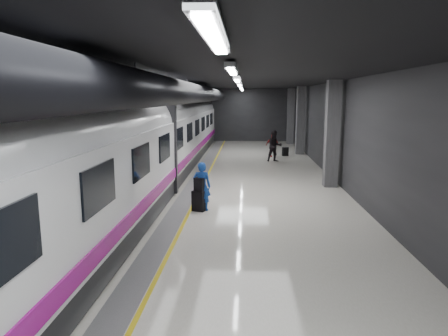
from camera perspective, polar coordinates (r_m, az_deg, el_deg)
name	(u,v)px	position (r m, az deg, el deg)	size (l,w,h in m)	color
ground	(222,196)	(15.55, -0.33, -4.03)	(40.00, 40.00, 0.00)	silver
platform_hall	(216,104)	(16.06, -1.16, 9.17)	(10.02, 40.02, 4.51)	black
train	(137,143)	(15.72, -12.26, 3.56)	(3.05, 38.00, 4.05)	black
traveler_main	(202,186)	(13.47, -3.19, -2.63)	(0.61, 0.40, 1.66)	blue
suitcase_main	(199,201)	(13.50, -3.63, -4.71)	(0.42, 0.27, 0.69)	black
shoulder_bag	(199,184)	(13.37, -3.58, -2.35)	(0.33, 0.18, 0.44)	black
traveler_far_a	(275,146)	(23.90, 7.24, 3.12)	(0.90, 0.71, 1.86)	black
traveler_far_b	(272,145)	(25.92, 6.94, 3.27)	(0.88, 0.37, 1.51)	maroon
suitcase_far	(285,152)	(26.49, 8.75, 2.34)	(0.38, 0.25, 0.56)	black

